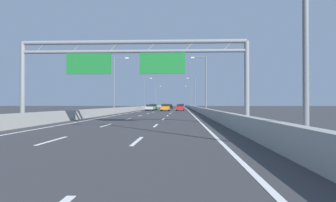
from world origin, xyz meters
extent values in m
plane|color=#38383A|center=(0.00, 100.00, 0.00)|extent=(260.00, 260.00, 0.00)
cube|color=white|center=(-1.80, 12.50, 0.01)|extent=(0.16, 3.00, 0.01)
cube|color=white|center=(-1.80, 21.50, 0.01)|extent=(0.16, 3.00, 0.01)
cube|color=white|center=(-1.80, 30.50, 0.01)|extent=(0.16, 3.00, 0.01)
cube|color=white|center=(-1.80, 39.50, 0.01)|extent=(0.16, 3.00, 0.01)
cube|color=white|center=(-1.80, 48.50, 0.01)|extent=(0.16, 3.00, 0.01)
cube|color=white|center=(-1.80, 57.50, 0.01)|extent=(0.16, 3.00, 0.01)
cube|color=white|center=(-1.80, 66.50, 0.01)|extent=(0.16, 3.00, 0.01)
cube|color=white|center=(-1.80, 75.50, 0.01)|extent=(0.16, 3.00, 0.01)
cube|color=white|center=(-1.80, 84.50, 0.01)|extent=(0.16, 3.00, 0.01)
cube|color=white|center=(-1.80, 93.50, 0.01)|extent=(0.16, 3.00, 0.01)
cube|color=white|center=(-1.80, 102.50, 0.01)|extent=(0.16, 3.00, 0.01)
cube|color=white|center=(-1.80, 111.50, 0.01)|extent=(0.16, 3.00, 0.01)
cube|color=white|center=(-1.80, 120.50, 0.01)|extent=(0.16, 3.00, 0.01)
cube|color=white|center=(-1.80, 129.50, 0.01)|extent=(0.16, 3.00, 0.01)
cube|color=white|center=(-1.80, 138.50, 0.01)|extent=(0.16, 3.00, 0.01)
cube|color=white|center=(-1.80, 147.50, 0.01)|extent=(0.16, 3.00, 0.01)
cube|color=white|center=(-1.80, 156.50, 0.01)|extent=(0.16, 3.00, 0.01)
cube|color=white|center=(1.80, 12.50, 0.01)|extent=(0.16, 3.00, 0.01)
cube|color=white|center=(1.80, 21.50, 0.01)|extent=(0.16, 3.00, 0.01)
cube|color=white|center=(1.80, 30.50, 0.01)|extent=(0.16, 3.00, 0.01)
cube|color=white|center=(1.80, 39.50, 0.01)|extent=(0.16, 3.00, 0.01)
cube|color=white|center=(1.80, 48.50, 0.01)|extent=(0.16, 3.00, 0.01)
cube|color=white|center=(1.80, 57.50, 0.01)|extent=(0.16, 3.00, 0.01)
cube|color=white|center=(1.80, 66.50, 0.01)|extent=(0.16, 3.00, 0.01)
cube|color=white|center=(1.80, 75.50, 0.01)|extent=(0.16, 3.00, 0.01)
cube|color=white|center=(1.80, 84.50, 0.01)|extent=(0.16, 3.00, 0.01)
cube|color=white|center=(1.80, 93.50, 0.01)|extent=(0.16, 3.00, 0.01)
cube|color=white|center=(1.80, 102.50, 0.01)|extent=(0.16, 3.00, 0.01)
cube|color=white|center=(1.80, 111.50, 0.01)|extent=(0.16, 3.00, 0.01)
cube|color=white|center=(1.80, 120.50, 0.01)|extent=(0.16, 3.00, 0.01)
cube|color=white|center=(1.80, 129.50, 0.01)|extent=(0.16, 3.00, 0.01)
cube|color=white|center=(1.80, 138.50, 0.01)|extent=(0.16, 3.00, 0.01)
cube|color=white|center=(1.80, 147.50, 0.01)|extent=(0.16, 3.00, 0.01)
cube|color=white|center=(1.80, 156.50, 0.01)|extent=(0.16, 3.00, 0.01)
cube|color=white|center=(-5.25, 88.00, 0.01)|extent=(0.16, 176.00, 0.01)
cube|color=white|center=(5.25, 88.00, 0.01)|extent=(0.16, 176.00, 0.01)
cube|color=#9E9E99|center=(-6.90, 110.00, 0.47)|extent=(0.45, 220.00, 0.95)
cube|color=#9E9E99|center=(6.90, 110.00, 0.47)|extent=(0.45, 220.00, 0.95)
cylinder|color=gray|center=(-8.46, 22.38, 3.10)|extent=(0.36, 0.36, 6.20)
cylinder|color=gray|center=(8.46, 22.38, 3.10)|extent=(0.36, 0.36, 6.20)
cylinder|color=gray|center=(0.00, 22.38, 6.20)|extent=(16.92, 0.32, 0.32)
cylinder|color=gray|center=(0.00, 22.38, 5.50)|extent=(16.92, 0.26, 0.26)
cylinder|color=gray|center=(-7.05, 22.38, 5.85)|extent=(0.74, 0.10, 0.74)
cylinder|color=gray|center=(-4.23, 22.38, 5.85)|extent=(0.74, 0.10, 0.74)
cylinder|color=gray|center=(-1.41, 22.38, 5.85)|extent=(0.74, 0.10, 0.74)
cylinder|color=gray|center=(1.41, 22.38, 5.85)|extent=(0.74, 0.10, 0.74)
cylinder|color=gray|center=(4.23, 22.38, 5.85)|extent=(0.74, 0.10, 0.74)
cylinder|color=gray|center=(7.05, 22.38, 5.85)|extent=(0.74, 0.10, 0.74)
cube|color=#19752D|center=(-3.35, 22.38, 4.60)|extent=(3.40, 0.12, 1.60)
cube|color=#19752D|center=(2.21, 22.38, 4.60)|extent=(3.40, 0.12, 1.60)
cylinder|color=slate|center=(7.70, 9.98, 4.75)|extent=(0.20, 0.20, 9.50)
cylinder|color=slate|center=(-7.70, 50.04, 4.75)|extent=(0.20, 0.20, 9.50)
cylinder|color=slate|center=(-6.60, 50.04, 9.35)|extent=(2.20, 0.12, 0.12)
cube|color=#F2EAC6|center=(-5.50, 50.04, 9.25)|extent=(0.56, 0.28, 0.20)
cylinder|color=slate|center=(7.70, 50.04, 4.75)|extent=(0.20, 0.20, 9.50)
cylinder|color=slate|center=(6.60, 50.04, 9.35)|extent=(2.20, 0.12, 0.12)
cube|color=#F2EAC6|center=(5.50, 50.04, 9.25)|extent=(0.56, 0.28, 0.20)
cylinder|color=slate|center=(-7.70, 90.10, 4.75)|extent=(0.20, 0.20, 9.50)
cylinder|color=slate|center=(-6.60, 90.10, 9.35)|extent=(2.20, 0.12, 0.12)
cube|color=#F2EAC6|center=(-5.50, 90.10, 9.25)|extent=(0.56, 0.28, 0.20)
cylinder|color=slate|center=(7.70, 90.10, 4.75)|extent=(0.20, 0.20, 9.50)
cylinder|color=slate|center=(6.60, 90.10, 9.35)|extent=(2.20, 0.12, 0.12)
cube|color=#F2EAC6|center=(5.50, 90.10, 9.25)|extent=(0.56, 0.28, 0.20)
cylinder|color=slate|center=(-7.70, 130.16, 4.75)|extent=(0.20, 0.20, 9.50)
cylinder|color=slate|center=(-6.60, 130.16, 9.35)|extent=(2.20, 0.12, 0.12)
cube|color=#F2EAC6|center=(-5.50, 130.16, 9.25)|extent=(0.56, 0.28, 0.20)
cylinder|color=slate|center=(7.70, 130.16, 4.75)|extent=(0.20, 0.20, 9.50)
cylinder|color=slate|center=(6.60, 130.16, 9.35)|extent=(2.20, 0.12, 0.12)
cube|color=#F2EAC6|center=(5.50, 130.16, 9.25)|extent=(0.56, 0.28, 0.20)
cube|color=orange|center=(0.05, 66.60, 0.68)|extent=(1.85, 4.19, 0.71)
cube|color=black|center=(0.05, 66.75, 1.29)|extent=(1.63, 1.99, 0.51)
cylinder|color=black|center=(-0.76, 68.15, 0.32)|extent=(0.22, 0.64, 0.64)
cylinder|color=black|center=(0.87, 68.15, 0.32)|extent=(0.22, 0.64, 0.64)
cylinder|color=black|center=(-0.76, 65.06, 0.32)|extent=(0.22, 0.64, 0.64)
cylinder|color=black|center=(0.87, 65.06, 0.32)|extent=(0.22, 0.64, 0.64)
cube|color=#2347AD|center=(3.83, 123.60, 0.68)|extent=(1.78, 4.41, 0.72)
cube|color=black|center=(3.83, 123.29, 1.30)|extent=(1.57, 2.07, 0.52)
cylinder|color=black|center=(3.04, 125.26, 0.32)|extent=(0.22, 0.64, 0.64)
cylinder|color=black|center=(4.61, 125.26, 0.32)|extent=(0.22, 0.64, 0.64)
cylinder|color=black|center=(3.04, 121.95, 0.32)|extent=(0.22, 0.64, 0.64)
cylinder|color=black|center=(4.61, 121.95, 0.32)|extent=(0.22, 0.64, 0.64)
cube|color=red|center=(3.37, 68.20, 0.66)|extent=(1.78, 4.19, 0.68)
cube|color=black|center=(3.37, 68.02, 1.24)|extent=(1.56, 1.82, 0.49)
cylinder|color=black|center=(2.59, 69.74, 0.32)|extent=(0.22, 0.64, 0.64)
cylinder|color=black|center=(4.15, 69.74, 0.32)|extent=(0.22, 0.64, 0.64)
cylinder|color=black|center=(2.59, 66.65, 0.32)|extent=(0.22, 0.64, 0.64)
cylinder|color=black|center=(4.15, 66.65, 0.32)|extent=(0.22, 0.64, 0.64)
cube|color=#A8ADB2|center=(-3.65, 69.47, 0.63)|extent=(1.78, 4.30, 0.63)
cube|color=black|center=(-3.65, 69.39, 1.18)|extent=(1.56, 1.99, 0.47)
cylinder|color=black|center=(-4.43, 71.07, 0.32)|extent=(0.22, 0.64, 0.64)
cylinder|color=black|center=(-2.88, 71.07, 0.32)|extent=(0.22, 0.64, 0.64)
cylinder|color=black|center=(-4.43, 67.87, 0.32)|extent=(0.22, 0.64, 0.64)
cylinder|color=black|center=(-2.88, 67.87, 0.32)|extent=(0.22, 0.64, 0.64)
cube|color=#1E7A38|center=(-3.56, 75.75, 0.65)|extent=(1.77, 4.42, 0.66)
cube|color=black|center=(-3.56, 76.15, 1.25)|extent=(1.55, 2.08, 0.55)
cylinder|color=black|center=(-4.33, 77.41, 0.32)|extent=(0.22, 0.64, 0.64)
cylinder|color=black|center=(-2.79, 77.41, 0.32)|extent=(0.22, 0.64, 0.64)
cylinder|color=black|center=(-4.33, 74.09, 0.32)|extent=(0.22, 0.64, 0.64)
cylinder|color=black|center=(-2.79, 74.09, 0.32)|extent=(0.22, 0.64, 0.64)
cube|color=black|center=(-0.22, 97.96, 0.67)|extent=(1.86, 4.32, 0.71)
cube|color=black|center=(-0.22, 98.03, 1.25)|extent=(1.64, 2.06, 0.45)
cylinder|color=black|center=(-1.04, 99.57, 0.32)|extent=(0.22, 0.64, 0.64)
cylinder|color=black|center=(0.60, 99.57, 0.32)|extent=(0.22, 0.64, 0.64)
cylinder|color=black|center=(-1.04, 96.35, 0.32)|extent=(0.22, 0.64, 0.64)
cylinder|color=black|center=(0.60, 96.35, 0.32)|extent=(0.22, 0.64, 0.64)
camera|label=1|loc=(3.65, 0.00, 1.56)|focal=32.19mm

